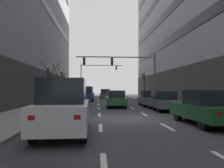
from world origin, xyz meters
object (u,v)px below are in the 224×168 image
Objects in this scene: car_driving_0 at (116,99)px; traffic_signal_1 at (93,74)px; traffic_signal_0 at (126,67)px; car_parked_1 at (206,108)px; street_tree_0 at (144,85)px; street_tree_1 at (49,85)px; car_driving_1 at (105,94)px; car_parked_3 at (150,99)px; street_tree_2 at (62,85)px; car_driving_2 at (64,107)px; car_driving_3 at (87,94)px; car_parked_2 at (163,101)px.

traffic_signal_1 is (-2.63, 25.22, 4.20)m from car_driving_0.
traffic_signal_1 reaches higher than traffic_signal_0.
street_tree_0 is at bearing 84.32° from car_parked_1.
traffic_signal_0 is at bearing 69.38° from car_driving_0.
traffic_signal_1 is at bearing 81.94° from street_tree_1.
traffic_signal_1 is at bearing 116.09° from car_driving_1.
car_parked_1 is at bearing -95.68° from street_tree_0.
car_parked_1 reaches higher than car_parked_3.
car_parked_1 is 15.32m from traffic_signal_0.
car_driving_2 is at bearing -80.67° from street_tree_2.
car_parked_1 is at bearing -71.93° from car_driving_3.
car_parked_1 is at bearing -71.26° from car_driving_0.
street_tree_0 reaches higher than street_tree_1.
car_parked_2 is at bearing -97.75° from street_tree_0.
car_driving_2 is 0.98× the size of car_parked_1.
street_tree_2 reaches higher than car_parked_2.
car_driving_3 is 15.45m from traffic_signal_1.
car_driving_2 is (-3.13, -12.23, 0.27)m from car_driving_0.
car_driving_1 is 1.10× the size of car_parked_2.
car_driving_0 is 0.99× the size of street_tree_2.
traffic_signal_0 is (-1.93, 7.89, 3.57)m from car_parked_2.
traffic_signal_0 is 21.34m from traffic_signal_1.
traffic_signal_1 is at bearing 104.30° from car_parked_3.
car_parked_1 is 6.89m from car_parked_2.
traffic_signal_0 is 1.05× the size of traffic_signal_1.
car_driving_0 is at bearing 108.74° from car_parked_1.
car_driving_3 is 21.84m from car_parked_1.
car_parked_2 is 1.02× the size of street_tree_1.
traffic_signal_1 reaches higher than car_driving_1.
car_parked_1 is at bearing -80.18° from traffic_signal_1.
street_tree_2 is at bearing 90.45° from street_tree_1.
traffic_signal_0 reaches higher than street_tree_2.
street_tree_2 is (-6.34, 7.35, 1.41)m from car_driving_0.
car_driving_0 is 20.34m from car_driving_1.
car_driving_1 is 10.48m from car_driving_3.
car_driving_3 is at bearing 126.03° from car_parked_3.
car_driving_2 is at bearing -95.07° from car_driving_1.
street_tree_2 is (-6.11, -12.99, 1.35)m from car_driving_1.
car_parked_2 is at bearing -81.00° from car_driving_1.
car_driving_1 is at bearing 90.67° from car_driving_0.
car_parked_1 is 11.46m from car_parked_3.
car_driving_3 is 15.44m from car_parked_2.
car_driving_1 is 1.09× the size of car_parked_3.
street_tree_0 is (6.10, 15.16, 1.62)m from car_driving_0.
car_parked_1 is at bearing -82.56° from traffic_signal_0.
car_parked_2 is 14.81m from street_tree_2.
traffic_signal_0 is at bearing 97.44° from car_parked_1.
street_tree_2 is (-3.12, -2.95, 1.16)m from car_driving_3.
car_driving_3 is 8.37m from traffic_signal_0.
traffic_signal_1 is (-6.18, 28.80, 4.23)m from car_parked_2.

